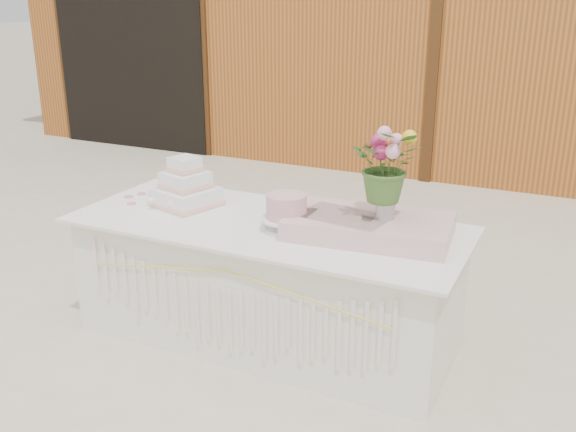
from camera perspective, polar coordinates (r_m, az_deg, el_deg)
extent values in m
plane|color=beige|center=(4.18, -1.82, -10.61)|extent=(80.00, 80.00, 0.00)
cube|color=#AB5C23|center=(9.38, 15.88, 14.94)|extent=(12.00, 4.00, 3.00)
cube|color=black|center=(9.34, -13.84, 12.63)|extent=(2.40, 0.08, 2.20)
cube|color=silver|center=(4.00, -1.88, -5.94)|extent=(2.28, 0.88, 0.75)
cube|color=silver|center=(3.86, -1.94, -0.75)|extent=(2.40, 1.00, 0.02)
cube|color=white|center=(4.20, -9.02, 1.68)|extent=(0.43, 0.43, 0.12)
cube|color=#FFB7A1|center=(4.21, -8.99, 1.22)|extent=(0.44, 0.44, 0.03)
cube|color=white|center=(4.17, -9.10, 3.17)|extent=(0.31, 0.31, 0.11)
cube|color=#FFB7A1|center=(4.17, -9.08, 2.77)|extent=(0.32, 0.32, 0.03)
cube|color=white|center=(4.14, -9.17, 4.54)|extent=(0.20, 0.20, 0.10)
cube|color=#FFB7A1|center=(4.14, -9.15, 4.20)|extent=(0.22, 0.22, 0.03)
cylinder|color=white|center=(3.73, -0.14, -1.14)|extent=(0.26, 0.26, 0.02)
cylinder|color=white|center=(3.72, -0.14, -0.67)|extent=(0.07, 0.07, 0.05)
cylinder|color=white|center=(3.71, -0.14, -0.23)|extent=(0.30, 0.30, 0.01)
cylinder|color=#DFA1A1|center=(3.69, -0.14, 0.88)|extent=(0.24, 0.24, 0.14)
cube|color=beige|center=(3.66, 7.23, -0.91)|extent=(0.96, 0.62, 0.11)
cylinder|color=#A3A3A8|center=(3.60, 8.68, 0.91)|extent=(0.11, 0.11, 0.15)
imported|color=#3D6327|center=(3.53, 8.90, 5.24)|extent=(0.43, 0.40, 0.42)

